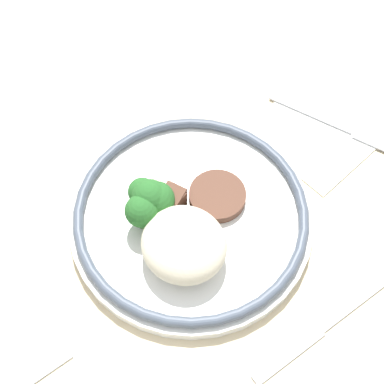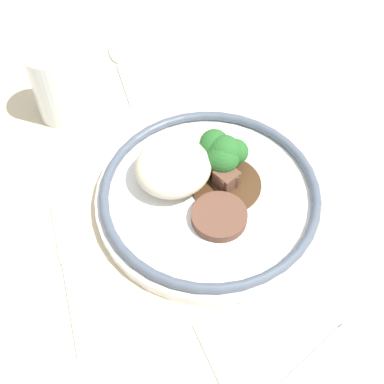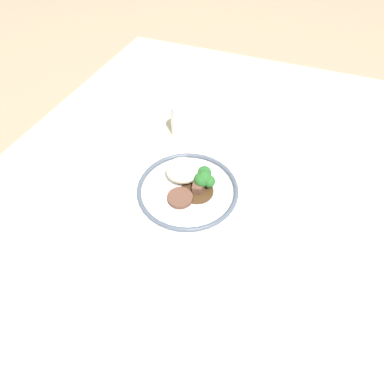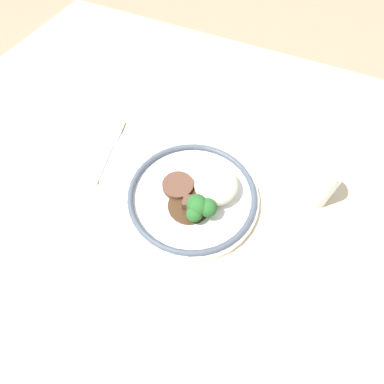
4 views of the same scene
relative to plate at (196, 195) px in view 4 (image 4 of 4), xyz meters
name	(u,v)px [view 4 (image 4 of 4)]	position (x,y,z in m)	size (l,w,h in m)	color
ground_plane	(214,206)	(0.03, 0.03, -0.07)	(8.00, 8.00, 0.00)	#998466
dining_table	(214,201)	(0.03, 0.03, -0.04)	(1.59, 1.14, 0.05)	beige
napkin	(112,157)	(-0.23, 0.02, -0.02)	(0.17, 0.15, 0.00)	silver
plate	(196,195)	(0.00, 0.00, 0.00)	(0.29, 0.29, 0.07)	white
juice_glass	(319,185)	(0.23, 0.12, 0.03)	(0.06, 0.06, 0.11)	#F4AD19
fork	(113,145)	(-0.25, 0.06, -0.02)	(0.06, 0.19, 0.00)	#B7B7BC
knife	(222,137)	(-0.02, 0.19, -0.02)	(0.21, 0.05, 0.00)	#B7B7BC
spoon	(334,253)	(0.30, 0.00, -0.02)	(0.15, 0.04, 0.01)	#B7B7BC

